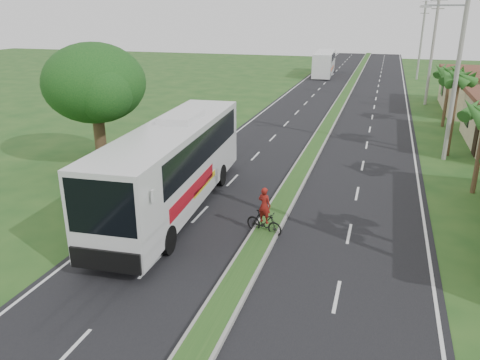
% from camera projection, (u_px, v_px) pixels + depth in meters
% --- Properties ---
extents(ground, '(180.00, 180.00, 0.00)m').
position_uv_depth(ground, '(239.00, 280.00, 16.89)').
color(ground, '#1E491A').
rests_on(ground, ground).
extents(road_asphalt, '(14.00, 160.00, 0.02)m').
position_uv_depth(road_asphalt, '(318.00, 142.00, 34.86)').
color(road_asphalt, black).
rests_on(road_asphalt, ground).
extents(median_strip, '(1.20, 160.00, 0.18)m').
position_uv_depth(median_strip, '(318.00, 140.00, 34.83)').
color(median_strip, gray).
rests_on(median_strip, ground).
extents(lane_edge_left, '(0.12, 160.00, 0.01)m').
position_uv_depth(lane_edge_left, '(233.00, 135.00, 36.72)').
color(lane_edge_left, silver).
rests_on(lane_edge_left, ground).
extents(lane_edge_right, '(0.12, 160.00, 0.01)m').
position_uv_depth(lane_edge_right, '(413.00, 149.00, 33.01)').
color(lane_edge_right, silver).
rests_on(lane_edge_right, ground).
extents(palm_verge_c, '(2.40, 2.40, 5.85)m').
position_uv_depth(palm_verge_c, '(459.00, 79.00, 29.78)').
color(palm_verge_c, '#473321').
rests_on(palm_verge_c, ground).
extents(palm_verge_d, '(2.40, 2.40, 5.25)m').
position_uv_depth(palm_verge_d, '(450.00, 72.00, 37.92)').
color(palm_verge_d, '#473321').
rests_on(palm_verge_d, ground).
extents(shade_tree, '(6.30, 6.00, 7.54)m').
position_uv_depth(shade_tree, '(93.00, 86.00, 27.54)').
color(shade_tree, '#473321').
rests_on(shade_tree, ground).
extents(utility_pole_b, '(3.20, 0.28, 12.00)m').
position_uv_depth(utility_pole_b, '(458.00, 62.00, 28.59)').
color(utility_pole_b, gray).
rests_on(utility_pole_b, ground).
extents(utility_pole_c, '(1.60, 0.28, 11.00)m').
position_uv_depth(utility_pole_c, '(433.00, 48.00, 46.75)').
color(utility_pole_c, gray).
rests_on(utility_pole_c, ground).
extents(utility_pole_d, '(1.60, 0.28, 10.50)m').
position_uv_depth(utility_pole_d, '(421.00, 40.00, 64.80)').
color(utility_pole_d, gray).
rests_on(utility_pole_d, ground).
extents(coach_bus_main, '(3.85, 13.94, 4.45)m').
position_uv_depth(coach_bus_main, '(174.00, 161.00, 22.30)').
color(coach_bus_main, silver).
rests_on(coach_bus_main, ground).
extents(coach_bus_far, '(3.25, 12.00, 3.46)m').
position_uv_depth(coach_bus_far, '(324.00, 62.00, 70.42)').
color(coach_bus_far, white).
rests_on(coach_bus_far, ground).
extents(motorcyclist, '(1.83, 0.99, 2.16)m').
position_uv_depth(motorcyclist, '(264.00, 218.00, 20.18)').
color(motorcyclist, black).
rests_on(motorcyclist, ground).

